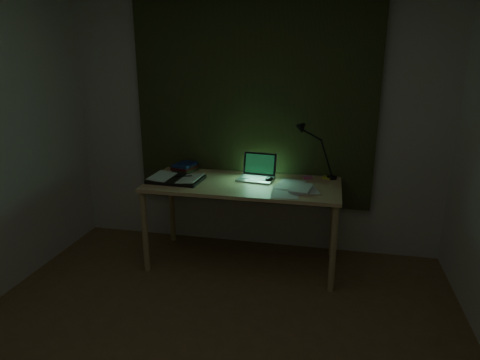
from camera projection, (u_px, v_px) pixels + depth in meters
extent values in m
cube|color=beige|center=(254.00, 118.00, 3.95)|extent=(3.50, 0.00, 2.50)
cube|color=#2F341A|center=(253.00, 97.00, 3.86)|extent=(2.20, 0.06, 2.00)
ellipsoid|color=black|center=(269.00, 179.00, 3.72)|extent=(0.09, 0.12, 0.04)
cube|color=#CCD82D|center=(327.00, 177.00, 3.81)|extent=(0.09, 0.09, 0.02)
cube|color=#D15190|center=(308.00, 177.00, 3.81)|extent=(0.10, 0.10, 0.02)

